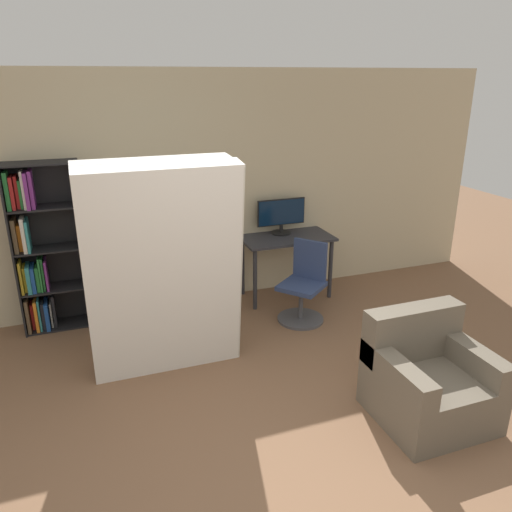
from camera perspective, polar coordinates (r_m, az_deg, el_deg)
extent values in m
plane|color=brown|center=(3.60, 5.23, -26.80)|extent=(16.00, 16.00, 0.00)
cube|color=#C6B793|center=(5.84, -8.64, 7.22)|extent=(8.00, 0.06, 2.70)
cube|color=#2D2D33|center=(6.05, 3.53, 2.07)|extent=(1.11, 0.58, 0.03)
cylinder|color=#2D2D33|center=(5.81, -0.11, -2.74)|extent=(0.05, 0.05, 0.75)
cylinder|color=#2D2D33|center=(6.19, 8.50, -1.50)|extent=(0.05, 0.05, 0.75)
cylinder|color=#2D2D33|center=(6.21, -1.56, -1.20)|extent=(0.05, 0.05, 0.75)
cylinder|color=#2D2D33|center=(6.57, 6.61, -0.13)|extent=(0.05, 0.05, 0.75)
cylinder|color=black|center=(6.16, 2.88, 2.68)|extent=(0.24, 0.24, 0.02)
cylinder|color=black|center=(6.15, 2.89, 3.22)|extent=(0.04, 0.04, 0.10)
cube|color=black|center=(6.10, 2.90, 5.05)|extent=(0.61, 0.02, 0.32)
cube|color=#0A1E38|center=(6.09, 2.92, 5.03)|extent=(0.59, 0.03, 0.30)
cylinder|color=#4C4C51|center=(5.72, 5.09, -7.16)|extent=(0.52, 0.52, 0.03)
cylinder|color=#4C4C51|center=(5.63, 5.15, -5.38)|extent=(0.05, 0.05, 0.36)
cube|color=navy|center=(5.55, 5.22, -3.45)|extent=(0.62, 0.62, 0.05)
cube|color=navy|center=(5.62, 6.19, -0.40)|extent=(0.28, 0.33, 0.45)
cube|color=black|center=(5.69, -25.92, 0.38)|extent=(0.02, 0.35, 1.81)
cube|color=black|center=(5.65, -18.77, 1.23)|extent=(0.02, 0.35, 1.81)
cube|color=black|center=(5.81, -22.33, 1.30)|extent=(0.73, 0.02, 1.81)
cube|color=black|center=(5.99, -21.24, -7.30)|extent=(0.70, 0.31, 0.02)
cube|color=black|center=(5.81, -21.78, -3.36)|extent=(0.70, 0.31, 0.02)
cube|color=black|center=(5.66, -22.36, 0.80)|extent=(0.70, 0.31, 0.02)
cube|color=black|center=(5.54, -22.96, 5.17)|extent=(0.70, 0.31, 0.02)
cube|color=black|center=(5.45, -23.60, 9.71)|extent=(0.70, 0.31, 0.02)
cube|color=brown|center=(5.89, -24.60, -6.15)|extent=(0.03, 0.19, 0.37)
cube|color=red|center=(5.99, -24.10, -6.10)|extent=(0.03, 0.20, 0.28)
cube|color=orange|center=(5.90, -23.77, -6.12)|extent=(0.03, 0.21, 0.35)
cube|color=teal|center=(5.92, -23.47, -5.97)|extent=(0.02, 0.23, 0.35)
cube|color=#232328|center=(5.91, -23.12, -6.18)|extent=(0.03, 0.18, 0.30)
cube|color=#1E4C9E|center=(5.91, -22.74, -6.14)|extent=(0.04, 0.26, 0.30)
cube|color=silver|center=(5.96, -22.33, -6.01)|extent=(0.02, 0.20, 0.28)
cube|color=#232328|center=(5.92, -22.07, -5.67)|extent=(0.03, 0.18, 0.36)
cube|color=gold|center=(5.75, -25.24, -2.15)|extent=(0.02, 0.20, 0.35)
cube|color=gold|center=(5.80, -24.84, -2.28)|extent=(0.03, 0.19, 0.27)
cube|color=teal|center=(5.75, -24.50, -2.30)|extent=(0.04, 0.24, 0.30)
cube|color=#1E4C9E|center=(5.76, -24.08, -2.30)|extent=(0.04, 0.24, 0.28)
cube|color=#287A38|center=(5.74, -23.66, -2.33)|extent=(0.04, 0.17, 0.27)
cube|color=#287A38|center=(5.73, -23.42, -1.82)|extent=(0.02, 0.20, 0.37)
cube|color=#287A38|center=(5.77, -23.15, -1.70)|extent=(0.02, 0.24, 0.36)
cube|color=#7A2D84|center=(5.74, -22.82, -1.90)|extent=(0.02, 0.23, 0.33)
cube|color=brown|center=(5.65, -25.81, 2.23)|extent=(0.04, 0.26, 0.35)
cube|color=orange|center=(5.69, -25.33, 2.03)|extent=(0.04, 0.20, 0.28)
cube|color=silver|center=(5.59, -25.00, 2.26)|extent=(0.04, 0.22, 0.36)
cube|color=teal|center=(5.61, -24.61, 2.20)|extent=(0.03, 0.25, 0.33)
cube|color=#287A38|center=(5.52, -26.53, 6.73)|extent=(0.04, 0.22, 0.38)
cube|color=red|center=(5.55, -26.04, 6.59)|extent=(0.03, 0.24, 0.33)
cube|color=red|center=(5.56, -25.62, 6.68)|extent=(0.03, 0.19, 0.33)
cube|color=#287A38|center=(5.55, -25.28, 6.47)|extent=(0.03, 0.20, 0.28)
cube|color=silver|center=(5.48, -25.05, 6.88)|extent=(0.02, 0.19, 0.38)
cube|color=#7A2D84|center=(5.48, -24.70, 6.86)|extent=(0.03, 0.25, 0.37)
cube|color=#7A2D84|center=(5.50, -24.26, 7.03)|extent=(0.04, 0.25, 0.38)
cube|color=silver|center=(4.43, -10.40, -2.03)|extent=(1.35, 0.46, 1.96)
cube|color=beige|center=(4.58, -2.13, -0.98)|extent=(0.01, 0.46, 1.92)
cube|color=silver|center=(4.68, -10.98, -0.90)|extent=(1.35, 0.31, 1.95)
cube|color=beige|center=(4.82, -3.11, 0.06)|extent=(0.01, 0.31, 1.91)
cube|color=#665B4C|center=(4.37, 19.27, -14.88)|extent=(0.85, 0.80, 0.40)
cube|color=#665B4C|center=(4.35, 17.45, -8.28)|extent=(0.85, 0.20, 0.45)
cube|color=#665B4C|center=(4.02, 15.82, -12.66)|extent=(0.16, 0.80, 0.20)
cube|color=#665B4C|center=(4.42, 23.26, -10.42)|extent=(0.16, 0.80, 0.20)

